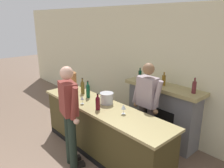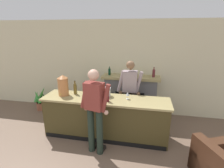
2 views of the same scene
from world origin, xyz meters
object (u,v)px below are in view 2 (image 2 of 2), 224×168
at_px(wine_glass_near_bucket, 128,94).
at_px(fireplace_stone, 130,95).
at_px(person_customer, 95,109).
at_px(copper_dispenser, 63,85).
at_px(person_bartender, 130,90).
at_px(wine_bottle_cabernet_heavy, 75,88).
at_px(potted_plant_corner, 41,100).
at_px(wine_glass_mid_counter, 89,96).
at_px(wine_bottle_rose_blush, 85,89).
at_px(wine_bottle_merlot_tall, 107,95).
at_px(ice_bucket_steel, 106,92).

bearing_deg(wine_glass_near_bucket, fireplace_stone, 91.95).
bearing_deg(person_customer, copper_dispenser, 146.48).
bearing_deg(person_bartender, person_customer, -112.88).
bearing_deg(wine_bottle_cabernet_heavy, potted_plant_corner, 151.12).
height_order(person_customer, wine_glass_mid_counter, person_customer).
distance_m(wine_bottle_cabernet_heavy, wine_bottle_rose_blush, 0.27).
bearing_deg(fireplace_stone, wine_bottle_merlot_tall, -105.27).
relative_size(wine_bottle_rose_blush, wine_glass_mid_counter, 2.21).
bearing_deg(wine_bottle_merlot_tall, person_customer, -106.96).
xyz_separation_m(person_bartender, ice_bucket_steel, (-0.51, -0.52, 0.11)).
bearing_deg(ice_bucket_steel, copper_dispenser, -172.10).
xyz_separation_m(potted_plant_corner, ice_bucket_steel, (2.35, -0.87, 0.75)).
distance_m(copper_dispenser, wine_glass_near_bucket, 1.53).
xyz_separation_m(ice_bucket_steel, wine_bottle_merlot_tall, (0.11, -0.30, 0.03)).
relative_size(wine_glass_mid_counter, wine_glass_near_bucket, 0.93).
bearing_deg(wine_glass_near_bucket, wine_glass_mid_counter, -162.72).
relative_size(person_bartender, wine_bottle_cabernet_heavy, 5.17).
bearing_deg(wine_glass_mid_counter, wine_bottle_rose_blush, 126.19).
bearing_deg(person_bartender, fireplace_stone, 92.67).
relative_size(potted_plant_corner, wine_glass_mid_counter, 4.81).
bearing_deg(ice_bucket_steel, person_bartender, 45.54).
distance_m(potted_plant_corner, wine_bottle_cabernet_heavy, 1.99).
bearing_deg(copper_dispenser, wine_bottle_cabernet_heavy, 27.31).
height_order(person_bartender, wine_bottle_merlot_tall, person_bartender).
height_order(person_customer, person_bartender, person_customer).
relative_size(person_bartender, wine_glass_mid_counter, 11.32).
bearing_deg(wine_glass_mid_counter, fireplace_stone, 61.54).
distance_m(potted_plant_corner, wine_bottle_merlot_tall, 2.83).
height_order(potted_plant_corner, copper_dispenser, copper_dispenser).
bearing_deg(ice_bucket_steel, wine_bottle_rose_blush, -172.53).
bearing_deg(wine_glass_near_bucket, copper_dispenser, -178.30).
distance_m(person_customer, copper_dispenser, 1.17).
bearing_deg(wine_glass_mid_counter, wine_bottle_cabernet_heavy, 144.43).
distance_m(fireplace_stone, potted_plant_corner, 2.86).
distance_m(wine_bottle_rose_blush, wine_bottle_merlot_tall, 0.65).
bearing_deg(wine_glass_mid_counter, person_customer, -59.61).
height_order(potted_plant_corner, wine_bottle_merlot_tall, wine_bottle_merlot_tall).
height_order(wine_bottle_rose_blush, wine_glass_mid_counter, wine_bottle_rose_blush).
xyz_separation_m(person_customer, wine_glass_near_bucket, (0.56, 0.68, 0.10)).
xyz_separation_m(person_customer, wine_bottle_merlot_tall, (0.15, 0.48, 0.11)).
relative_size(person_bartender, wine_bottle_merlot_tall, 5.98).
height_order(fireplace_stone, wine_bottle_rose_blush, fireplace_stone).
bearing_deg(copper_dispenser, wine_bottle_merlot_tall, -8.25).
xyz_separation_m(person_bartender, copper_dispenser, (-1.51, -0.66, 0.26)).
bearing_deg(wine_glass_mid_counter, copper_dispenser, 163.68).
relative_size(fireplace_stone, person_customer, 0.92).
xyz_separation_m(ice_bucket_steel, wine_bottle_rose_blush, (-0.49, -0.06, 0.05)).
bearing_deg(wine_bottle_merlot_tall, fireplace_stone, 74.73).
relative_size(copper_dispenser, wine_bottle_rose_blush, 1.45).
height_order(ice_bucket_steel, wine_glass_mid_counter, ice_bucket_steel).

